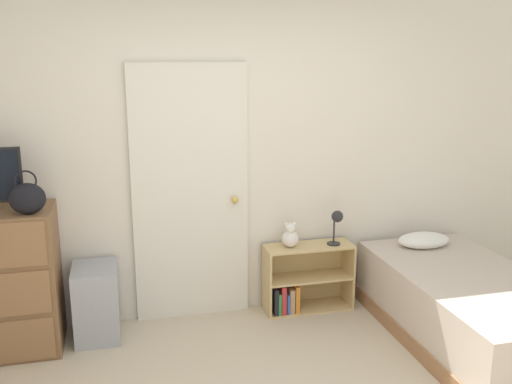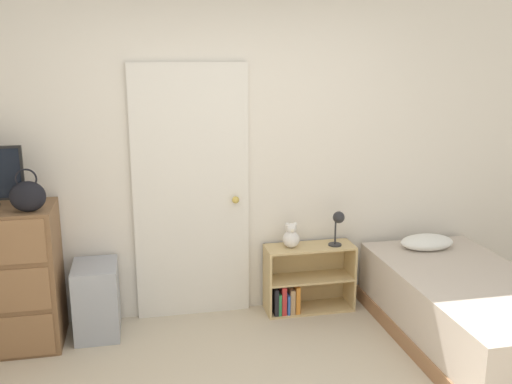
{
  "view_description": "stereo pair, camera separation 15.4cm",
  "coord_description": "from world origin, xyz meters",
  "px_view_note": "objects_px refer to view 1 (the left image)",
  "views": [
    {
      "loc": [
        -0.8,
        -2.41,
        2.08
      ],
      "look_at": [
        0.21,
        1.65,
        1.05
      ],
      "focal_mm": 40.0,
      "sensor_mm": 36.0,
      "label": 1
    },
    {
      "loc": [
        -0.65,
        -2.44,
        2.08
      ],
      "look_at": [
        0.21,
        1.65,
        1.05
      ],
      "focal_mm": 40.0,
      "sensor_mm": 36.0,
      "label": 2
    }
  ],
  "objects_px": {
    "desk_lamp": "(337,221)",
    "teddy_bear": "(290,236)",
    "storage_bin": "(96,302)",
    "bed": "(468,308)",
    "handbag": "(27,198)",
    "bookshelf": "(301,282)"
  },
  "relations": [
    {
      "from": "desk_lamp",
      "to": "teddy_bear",
      "type": "bearing_deg",
      "value": 174.24
    },
    {
      "from": "teddy_bear",
      "to": "desk_lamp",
      "type": "bearing_deg",
      "value": -5.76
    },
    {
      "from": "storage_bin",
      "to": "bed",
      "type": "relative_size",
      "value": 0.3
    },
    {
      "from": "bed",
      "to": "teddy_bear",
      "type": "bearing_deg",
      "value": 144.78
    },
    {
      "from": "teddy_bear",
      "to": "desk_lamp",
      "type": "xyz_separation_m",
      "value": [
        0.38,
        -0.04,
        0.12
      ]
    },
    {
      "from": "handbag",
      "to": "storage_bin",
      "type": "xyz_separation_m",
      "value": [
        0.38,
        0.19,
        -0.87
      ]
    },
    {
      "from": "handbag",
      "to": "desk_lamp",
      "type": "distance_m",
      "value": 2.33
    },
    {
      "from": "bookshelf",
      "to": "desk_lamp",
      "type": "distance_m",
      "value": 0.6
    },
    {
      "from": "handbag",
      "to": "teddy_bear",
      "type": "relative_size",
      "value": 1.43
    },
    {
      "from": "storage_bin",
      "to": "bed",
      "type": "bearing_deg",
      "value": -15.14
    },
    {
      "from": "teddy_bear",
      "to": "desk_lamp",
      "type": "relative_size",
      "value": 0.72
    },
    {
      "from": "storage_bin",
      "to": "desk_lamp",
      "type": "xyz_separation_m",
      "value": [
        1.9,
        0.04,
        0.48
      ]
    },
    {
      "from": "desk_lamp",
      "to": "handbag",
      "type": "bearing_deg",
      "value": -174.35
    },
    {
      "from": "handbag",
      "to": "teddy_bear",
      "type": "height_order",
      "value": "handbag"
    },
    {
      "from": "bookshelf",
      "to": "teddy_bear",
      "type": "relative_size",
      "value": 3.49
    },
    {
      "from": "desk_lamp",
      "to": "bed",
      "type": "height_order",
      "value": "desk_lamp"
    },
    {
      "from": "handbag",
      "to": "bed",
      "type": "xyz_separation_m",
      "value": [
        3.03,
        -0.53,
        -0.89
      ]
    },
    {
      "from": "bookshelf",
      "to": "desk_lamp",
      "type": "xyz_separation_m",
      "value": [
        0.28,
        -0.05,
        0.53
      ]
    },
    {
      "from": "storage_bin",
      "to": "teddy_bear",
      "type": "height_order",
      "value": "teddy_bear"
    },
    {
      "from": "storage_bin",
      "to": "bed",
      "type": "distance_m",
      "value": 2.74
    },
    {
      "from": "teddy_bear",
      "to": "handbag",
      "type": "bearing_deg",
      "value": -172.1
    },
    {
      "from": "storage_bin",
      "to": "teddy_bear",
      "type": "distance_m",
      "value": 1.57
    }
  ]
}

